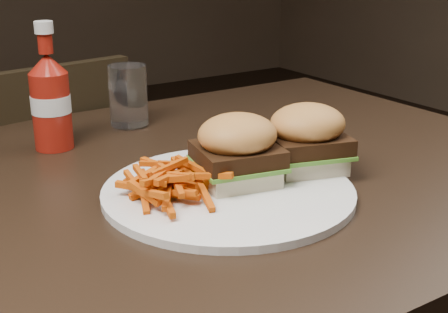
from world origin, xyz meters
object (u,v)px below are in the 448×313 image
dining_table (161,195)px  tumbler (128,95)px  chair_far (22,238)px  ketchup_bottle (52,111)px  plate (228,192)px

dining_table → tumbler: size_ratio=11.53×
chair_far → ketchup_bottle: 0.53m
ketchup_bottle → dining_table: bearing=-71.8°
plate → tumbler: 0.36m
tumbler → dining_table: bearing=-106.8°
dining_table → plate: bearing=-61.3°
plate → tumbler: tumbler is taller
plate → tumbler: bearing=85.2°
dining_table → plate: (0.05, -0.09, 0.03)m
chair_far → dining_table: bearing=86.3°
dining_table → tumbler: bearing=73.2°
tumbler → ketchup_bottle: bearing=-162.6°
chair_far → ketchup_bottle: (-0.02, -0.37, 0.38)m
ketchup_bottle → tumbler: 0.16m
plate → ketchup_bottle: ketchup_bottle is taller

